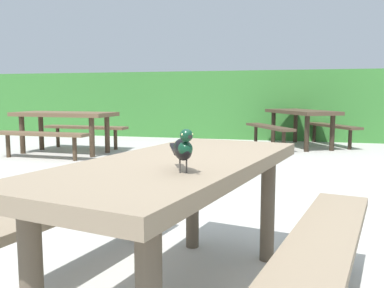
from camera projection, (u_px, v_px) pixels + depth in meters
The scene contains 6 objects.
ground_plane at pixel (224, 281), 2.33m from camera, with size 60.00×60.00×0.00m, color #B7B5AD.
hedge_wall at pixel (284, 104), 10.37m from camera, with size 28.00×2.29×1.60m, color #387A33.
picnic_table_foreground at pixel (178, 195), 2.06m from camera, with size 1.99×2.01×0.74m.
bird_grackle at pixel (183, 148), 1.66m from camera, with size 0.17×0.26×0.18m.
picnic_table_mid_left at pixel (301, 119), 8.27m from camera, with size 2.30×2.31×0.74m.
picnic_table_mid_right at pixel (65, 122), 7.34m from camera, with size 1.83×1.74×0.74m.
Camera 1 is at (0.39, -2.20, 1.06)m, focal length 38.33 mm.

